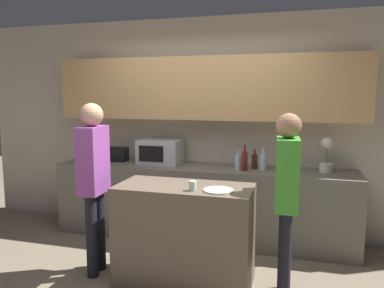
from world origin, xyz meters
name	(u,v)px	position (x,y,z in m)	size (l,w,h in m)	color
back_wall	(207,112)	(0.00, 1.66, 1.54)	(6.40, 0.40, 2.70)	beige
back_counter	(201,203)	(0.00, 1.39, 0.45)	(3.60, 0.62, 0.89)	#6B665B
kitchen_island	(185,235)	(0.13, 0.28, 0.47)	(1.24, 0.58, 0.93)	brown
microwave	(160,152)	(-0.55, 1.46, 1.04)	(0.52, 0.39, 0.30)	#B7BABC
toaster	(117,154)	(-1.15, 1.46, 0.98)	(0.26, 0.16, 0.18)	black
potted_plant	(327,155)	(1.42, 1.46, 1.09)	(0.14, 0.14, 0.39)	silver
bottle_0	(238,162)	(0.45, 1.33, 0.98)	(0.07, 0.07, 0.23)	silver
bottle_1	(245,161)	(0.53, 1.30, 1.01)	(0.07, 0.07, 0.30)	maroon
bottle_2	(254,161)	(0.63, 1.45, 0.98)	(0.07, 0.07, 0.23)	#472814
bottle_3	(263,162)	(0.73, 1.38, 0.99)	(0.08, 0.08, 0.26)	silver
plate_on_island	(218,190)	(0.46, 0.17, 0.94)	(0.26, 0.26, 0.01)	white
cup_0	(193,186)	(0.25, 0.13, 0.98)	(0.07, 0.07, 0.08)	silver
person_left	(287,190)	(1.03, 0.31, 0.95)	(0.21, 0.35, 1.60)	black
person_center	(94,174)	(-0.77, 0.23, 1.00)	(0.22, 0.35, 1.68)	black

